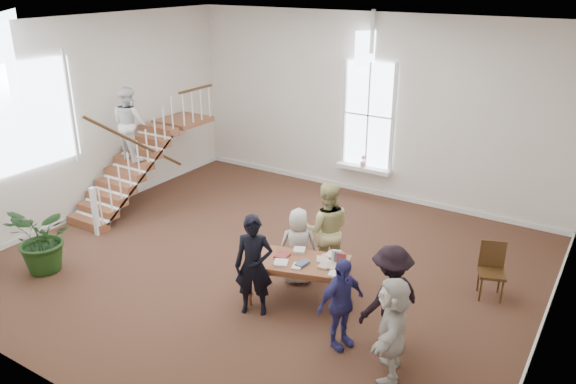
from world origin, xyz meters
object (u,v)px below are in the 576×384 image
Objects in this scene: elderly_woman at (298,246)px; person_yellow at (326,229)px; library_table at (299,265)px; floor_plant at (43,239)px; woman_cluster_a at (341,304)px; side_chair at (492,266)px; police_officer at (254,266)px; woman_cluster_b at (390,297)px; woman_cluster_c at (392,328)px.

person_yellow reaches higher than elderly_woman.
library_table is 0.70m from elderly_woman.
person_yellow reaches higher than floor_plant.
person_yellow is 2.20m from woman_cluster_a.
woman_cluster_a is at bearing -140.51° from side_chair.
elderly_woman is at bearing 59.41° from police_officer.
elderly_woman is 1.43× the size of side_chair.
floor_plant reaches higher than library_table.
police_officer reaches higher than elderly_woman.
elderly_woman is at bearing -85.42° from woman_cluster_b.
library_table is 1.11m from person_yellow.
police_officer is at bearing 54.10° from elderly_woman.
elderly_woman is at bearing 105.50° from library_table.
elderly_woman is 2.87m from woman_cluster_c.
elderly_woman is at bearing 27.89° from floor_plant.
floor_plant is (-6.70, -0.75, -0.09)m from woman_cluster_c.
floor_plant is at bearing -177.12° from library_table.
woman_cluster_b is 1.21× the size of floor_plant.
woman_cluster_a is at bearing -48.60° from library_table.
library_table is 1.08× the size of police_officer.
floor_plant is at bearing -3.44° from elderly_woman.
person_yellow reaches higher than woman_cluster_c.
side_chair is at bearing 26.44° from floor_plant.
woman_cluster_b is (1.77, -0.27, 0.11)m from library_table.
police_officer reaches higher than woman_cluster_c.
elderly_woman reaches higher than library_table.
person_yellow is 1.12× the size of woman_cluster_b.
library_table is 1.38× the size of floor_plant.
side_chair reaches higher than library_table.
floor_plant is at bearing -51.26° from woman_cluster_b.
elderly_woman is at bearing 29.06° from person_yellow.
woman_cluster_b is (2.24, 0.39, -0.05)m from police_officer.
police_officer is at bearing -113.72° from woman_cluster_c.
police_officer is at bearing -160.80° from side_chair.
elderly_woman is 4.82m from floor_plant.
woman_cluster_a is at bearing 94.44° from person_yellow.
side_chair is at bearing -8.97° from woman_cluster_a.
side_chair is (0.67, 2.92, -0.21)m from woman_cluster_c.
side_chair is (2.74, 2.00, -0.16)m from library_table.
woman_cluster_b reaches higher than elderly_woman.
police_officer reaches higher than woman_cluster_b.
elderly_woman is 0.87× the size of woman_cluster_b.
police_officer is 1.64m from woman_cluster_a.
elderly_woman is (0.10, 1.25, -0.16)m from police_officer.
elderly_woman is at bearing -176.05° from side_chair.
side_chair is at bearing 19.22° from library_table.
woman_cluster_c is at bearing 6.36° from floor_plant.
police_officer is at bearing 47.14° from person_yellow.
person_yellow is at bearing 55.51° from woman_cluster_a.
person_yellow is at bearing -152.29° from elderly_woman.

